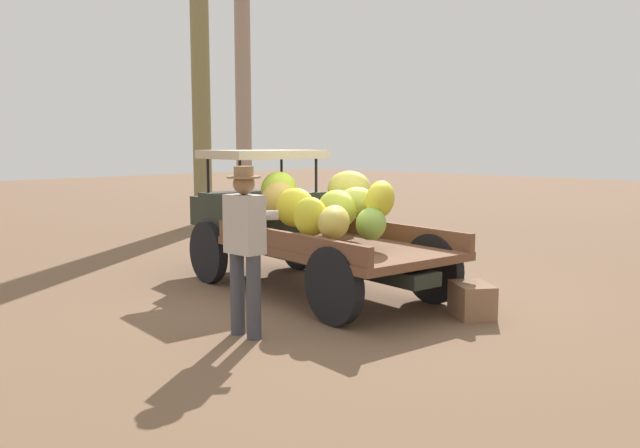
# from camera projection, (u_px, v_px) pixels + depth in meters

# --- Properties ---
(ground_plane) EXTENTS (60.00, 60.00, 0.00)m
(ground_plane) POSITION_uv_depth(u_px,v_px,m) (338.00, 297.00, 8.51)
(ground_plane) COLOR brown
(truck) EXTENTS (4.60, 2.22, 1.88)m
(truck) POSITION_uv_depth(u_px,v_px,m) (297.00, 219.00, 8.96)
(truck) COLOR #232820
(truck) RESTS_ON ground
(farmer) EXTENTS (0.53, 0.46, 1.75)m
(farmer) POSITION_uv_depth(u_px,v_px,m) (245.00, 240.00, 6.66)
(farmer) COLOR #3E3F46
(farmer) RESTS_ON ground
(wooden_crate) EXTENTS (0.68, 0.65, 0.39)m
(wooden_crate) POSITION_uv_depth(u_px,v_px,m) (472.00, 300.00, 7.53)
(wooden_crate) COLOR #896247
(wooden_crate) RESTS_ON ground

